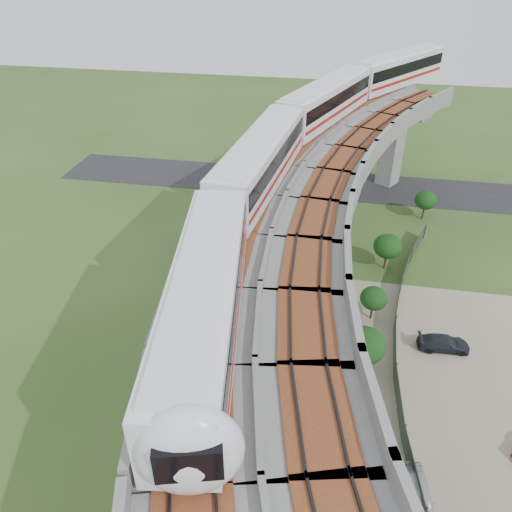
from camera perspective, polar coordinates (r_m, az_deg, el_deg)
name	(u,v)px	position (r m, az deg, el deg)	size (l,w,h in m)	color
ground	(270,362)	(35.79, 1.61, -12.05)	(160.00, 160.00, 0.00)	#314D1F
dirt_lot	(485,414)	(35.79, 24.75, -16.07)	(18.00, 26.00, 0.04)	gray
asphalt_road	(309,183)	(60.63, 6.08, 8.28)	(60.00, 8.00, 0.03)	#232326
viaduct	(337,261)	(29.83, 9.19, -0.53)	(19.58, 73.98, 11.40)	#99968E
metro_train	(321,132)	(40.03, 7.39, 13.84)	(18.26, 59.84, 3.64)	white
fence	(415,373)	(35.63, 17.71, -12.65)	(3.87, 38.73, 1.50)	#2D382D
tree_0	(426,200)	(54.39, 18.82, 6.06)	(2.26, 2.26, 3.13)	#382314
tree_1	(388,246)	(44.97, 14.82, 1.07)	(2.48, 2.48, 3.36)	#382314
tree_2	(374,298)	(39.05, 13.30, -4.73)	(2.09, 2.09, 2.87)	#382314
tree_3	(364,345)	(34.42, 12.25, -9.96)	(2.87, 2.87, 3.51)	#382314
tree_4	(376,458)	(29.60, 13.51, -21.50)	(2.45, 2.45, 2.72)	#382314
car_white	(418,496)	(30.09, 18.01, -24.62)	(1.51, 3.76, 1.28)	silver
car_dark	(444,343)	(38.76, 20.66, -9.29)	(1.49, 3.67, 1.06)	black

